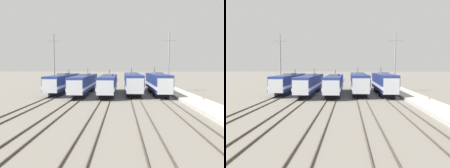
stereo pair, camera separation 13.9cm
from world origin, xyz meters
TOP-DOWN VIEW (x-y plane):
  - ground_plane at (0.00, 0.00)m, footprint 400.00×400.00m
  - rail_pair_far_left at (-9.43, 0.00)m, footprint 1.50×120.00m
  - rail_pair_center_left at (-4.72, 0.00)m, footprint 1.51×120.00m
  - rail_pair_center at (0.00, 0.00)m, footprint 1.51×120.00m
  - rail_pair_center_right at (4.72, 0.00)m, footprint 1.51×120.00m
  - rail_pair_far_right at (9.43, 0.00)m, footprint 1.50×120.00m
  - locomotive_far_left at (-9.43, 9.91)m, footprint 2.78×18.79m
  - locomotive_center_left at (-4.72, 7.42)m, footprint 2.79×18.97m
  - locomotive_center at (0.00, 6.33)m, footprint 2.94×16.62m
  - locomotive_center_right at (4.72, 9.20)m, footprint 3.10×18.55m
  - locomotive_far_right at (9.43, 7.59)m, footprint 2.78×16.23m
  - catenary_tower_left at (-11.96, 11.91)m, footprint 2.96×0.30m
  - catenary_tower_right at (12.39, 11.91)m, footprint 2.96×0.30m
  - platform at (13.59, 0.00)m, footprint 4.00×120.00m
  - traffic_cone at (14.95, -1.12)m, footprint 0.30×0.30m

SIDE VIEW (x-z plane):
  - ground_plane at x=0.00m, z-range 0.00..0.00m
  - rail_pair_far_left at x=-9.43m, z-range 0.00..0.15m
  - rail_pair_center_left at x=-4.72m, z-range 0.00..0.15m
  - rail_pair_center at x=0.00m, z-range 0.00..0.15m
  - rail_pair_center_right at x=4.72m, z-range 0.00..0.15m
  - rail_pair_far_right at x=9.43m, z-range 0.00..0.15m
  - platform at x=13.59m, z-range 0.00..0.43m
  - traffic_cone at x=14.95m, z-range 0.43..0.96m
  - locomotive_center at x=0.00m, z-range -0.29..4.42m
  - locomotive_center_left at x=-4.72m, z-range -0.37..4.51m
  - locomotive_far_left at x=-9.43m, z-range -0.32..4.48m
  - locomotive_center_right at x=4.72m, z-range -0.35..4.74m
  - locomotive_far_right at x=9.43m, z-range -0.40..4.83m
  - catenary_tower_left at x=-11.96m, z-range 0.31..12.55m
  - catenary_tower_right at x=12.39m, z-range 0.31..12.55m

